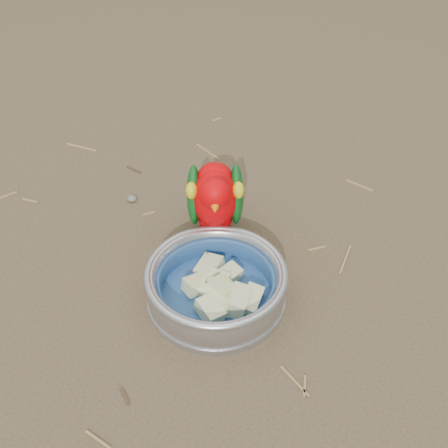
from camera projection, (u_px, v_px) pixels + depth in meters
The scene contains 6 objects.
ground at pixel (165, 274), 0.97m from camera, with size 60.00×60.00×0.00m, color brown.
food_bowl at pixel (216, 297), 0.92m from camera, with size 0.20×0.20×0.02m, color #B2B2BA.
bowl_wall at pixel (216, 283), 0.90m from camera, with size 0.20×0.20×0.04m, color #B2B2BA, non-canonical shape.
fruit_wedges at pixel (216, 286), 0.91m from camera, with size 0.12×0.12×0.03m, color beige, non-canonical shape.
lory_parrot at pixel (215, 205), 0.98m from camera, with size 0.09×0.19×0.15m, color #D40004, non-canonical shape.
ground_debris at pixel (200, 278), 0.96m from camera, with size 0.90×0.80×0.01m, color #95794A, non-canonical shape.
Camera 1 is at (0.51, -0.47, 0.69)m, focal length 50.00 mm.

